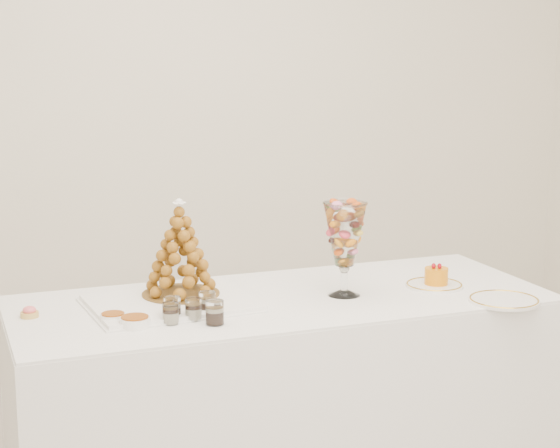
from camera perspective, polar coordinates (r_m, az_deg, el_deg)
name	(u,v)px	position (r m, az deg, el deg)	size (l,w,h in m)	color
buffet_table	(282,394)	(3.36, 0.13, -10.33)	(1.89, 0.82, 0.71)	white
lace_tray	(172,303)	(3.17, -6.62, -4.81)	(0.53, 0.40, 0.02)	white
macaron_vase	(345,236)	(3.24, 3.97, -0.71)	(0.15, 0.15, 0.33)	white
cake_plate	(434,285)	(3.44, 9.38, -3.71)	(0.21, 0.21, 0.01)	white
spare_plate	(504,300)	(3.28, 13.49, -4.56)	(0.24, 0.24, 0.01)	white
pink_tart	(29,312)	(3.13, -15.03, -5.23)	(0.06, 0.06, 0.04)	tan
verrine_a	(172,308)	(3.01, -6.58, -5.12)	(0.05, 0.05, 0.07)	white
verrine_b	(193,309)	(3.00, -5.30, -5.20)	(0.05, 0.05, 0.07)	white
verrine_c	(207,303)	(3.06, -4.46, -4.81)	(0.05, 0.05, 0.07)	white
verrine_d	(171,313)	(2.97, -6.69, -5.42)	(0.05, 0.05, 0.07)	white
verrine_e	(215,313)	(2.95, -4.00, -5.40)	(0.06, 0.06, 0.08)	white
ramekin_back	(113,318)	(3.02, -10.14, -5.66)	(0.08, 0.08, 0.03)	white
ramekin_front	(135,322)	(2.96, -8.84, -5.93)	(0.10, 0.10, 0.03)	white
croquembouche	(180,248)	(3.20, -6.12, -1.48)	(0.27, 0.27, 0.33)	brown
mousse_cake	(436,276)	(3.43, 9.51, -3.13)	(0.09, 0.09, 0.07)	orange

